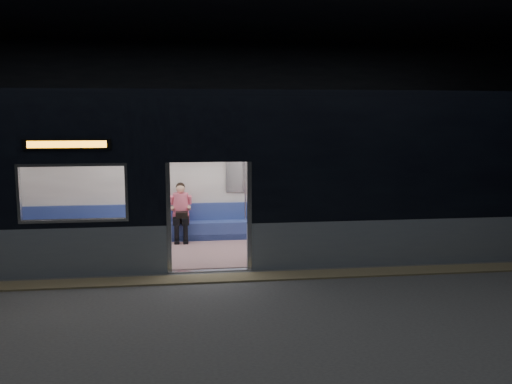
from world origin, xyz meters
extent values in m
cube|color=#47494C|center=(0.00, 0.00, -0.01)|extent=(24.00, 14.00, 0.01)
cube|color=black|center=(0.00, 6.98, 2.50)|extent=(24.00, 0.04, 5.00)
cube|color=black|center=(0.00, -6.98, 2.50)|extent=(24.00, 0.04, 5.00)
cube|color=#8C7F59|center=(0.00, 0.55, 0.01)|extent=(22.80, 0.50, 0.03)
cube|color=gray|center=(4.85, 1.06, 0.45)|extent=(8.30, 0.12, 0.90)
cube|color=black|center=(4.85, 1.06, 2.05)|extent=(8.30, 0.12, 2.30)
cube|color=black|center=(0.00, 1.06, 2.62)|extent=(1.40, 0.12, 1.15)
cube|color=#B7BABC|center=(-0.74, 1.06, 1.02)|extent=(0.08, 0.14, 2.05)
cube|color=#B7BABC|center=(0.74, 1.06, 1.02)|extent=(0.08, 0.14, 2.05)
cube|color=black|center=(-2.45, 0.98, 2.39)|extent=(1.50, 0.04, 0.18)
cube|color=orange|center=(-2.45, 0.97, 2.39)|extent=(1.34, 0.03, 0.12)
cube|color=#BCB5AC|center=(0.00, 3.94, 1.60)|extent=(18.00, 0.12, 3.20)
cube|color=black|center=(0.00, 2.50, 3.28)|extent=(18.00, 3.00, 0.15)
cube|color=gray|center=(0.00, 2.50, 0.02)|extent=(17.76, 2.76, 0.04)
cube|color=#BCB5AC|center=(0.00, 2.50, 2.35)|extent=(17.76, 2.76, 0.10)
cube|color=#2F4588|center=(0.00, 3.62, 0.24)|extent=(11.00, 0.48, 0.41)
cube|color=#2F4588|center=(0.00, 3.81, 0.65)|extent=(11.00, 0.10, 0.40)
cube|color=#71525F|center=(-3.30, 1.41, 0.24)|extent=(4.40, 0.48, 0.41)
cube|color=#71525F|center=(3.30, 1.41, 0.24)|extent=(4.40, 0.48, 0.41)
cylinder|color=silver|center=(-0.95, 1.37, 1.17)|extent=(0.04, 0.04, 2.26)
cylinder|color=silver|center=(-0.95, 3.63, 1.17)|extent=(0.04, 0.04, 2.26)
cylinder|color=silver|center=(0.95, 1.37, 1.17)|extent=(0.04, 0.04, 2.26)
cylinder|color=silver|center=(0.95, 3.63, 1.17)|extent=(0.04, 0.04, 2.26)
cylinder|color=silver|center=(0.00, 3.58, 1.95)|extent=(11.00, 0.03, 0.03)
cube|color=black|center=(-0.64, 3.40, 0.53)|extent=(0.16, 0.45, 0.15)
cube|color=black|center=(-0.45, 3.40, 0.53)|extent=(0.16, 0.45, 0.15)
cylinder|color=black|center=(-0.64, 3.20, 0.26)|extent=(0.10, 0.10, 0.43)
cylinder|color=black|center=(-0.45, 3.20, 0.26)|extent=(0.10, 0.10, 0.43)
cube|color=#ED667E|center=(-0.55, 3.59, 0.54)|extent=(0.38, 0.21, 0.19)
cylinder|color=#ED667E|center=(-0.55, 3.62, 0.88)|extent=(0.39, 0.39, 0.49)
sphere|color=tan|center=(-0.55, 3.60, 1.23)|extent=(0.20, 0.20, 0.20)
sphere|color=black|center=(-0.55, 3.64, 1.26)|extent=(0.21, 0.21, 0.21)
cube|color=black|center=(-0.52, 3.33, 0.67)|extent=(0.28, 0.24, 0.14)
cube|color=white|center=(1.09, 3.85, 1.49)|extent=(1.04, 0.03, 0.68)
camera|label=1|loc=(-0.42, -8.78, 2.88)|focal=38.00mm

